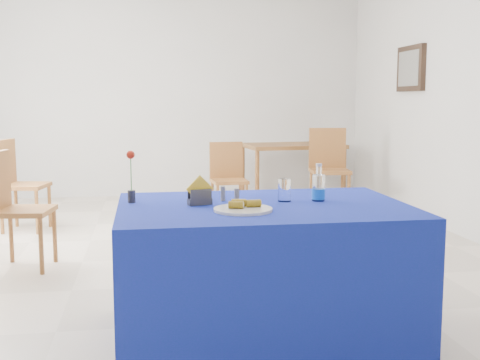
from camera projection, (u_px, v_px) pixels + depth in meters
name	position (u px, v px, depth m)	size (l,w,h in m)	color
floor	(215.00, 256.00, 5.18)	(7.00, 7.00, 0.00)	beige
room_shell	(214.00, 50.00, 4.95)	(7.00, 7.00, 7.00)	silver
picture_frame	(411.00, 68.00, 6.91)	(0.06, 0.64, 0.52)	black
picture_art	(409.00, 68.00, 6.91)	(0.02, 0.52, 0.40)	#998C66
plate	(243.00, 209.00, 3.14)	(0.31, 0.31, 0.01)	silver
drinking_glass	(284.00, 190.00, 3.44)	(0.07, 0.07, 0.13)	white
salt_shaker	(223.00, 194.00, 3.45)	(0.03, 0.03, 0.09)	slate
pepper_shaker	(237.00, 196.00, 3.36)	(0.03, 0.03, 0.09)	slate
blue_table	(263.00, 271.00, 3.39)	(1.60, 1.10, 0.76)	navy
water_bottle	(318.00, 188.00, 3.46)	(0.08, 0.08, 0.21)	silver
napkin_holder	(200.00, 196.00, 3.32)	(0.15, 0.09, 0.17)	#333438
rose_vase	(131.00, 178.00, 3.38)	(0.05, 0.05, 0.30)	#28282E
oak_table	(292.00, 150.00, 8.10)	(1.36, 0.95, 0.76)	brown
chair_bg_left	(228.00, 174.00, 6.88)	(0.41, 0.41, 0.86)	#9D622D
chair_bg_right	(329.00, 163.00, 7.25)	(0.50, 0.50, 1.00)	#9D622D
chair_win_a	(13.00, 201.00, 4.75)	(0.47, 0.47, 0.94)	#9D622D
chair_win_b	(17.00, 178.00, 6.16)	(0.49, 0.49, 0.94)	#9D622D
banana_pieces	(243.00, 204.00, 3.16)	(0.18, 0.12, 0.04)	gold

